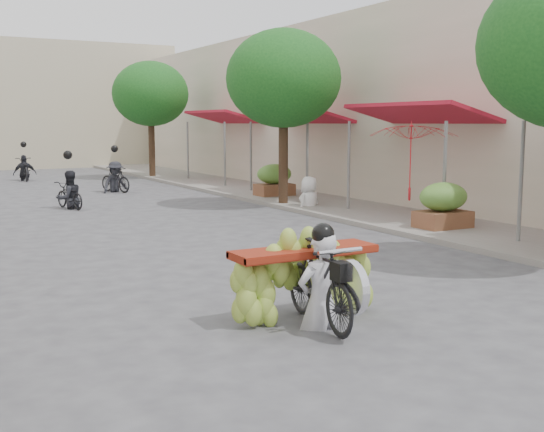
% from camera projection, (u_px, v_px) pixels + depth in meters
% --- Properties ---
extents(sidewalk_right, '(4.00, 60.00, 0.12)m').
position_uv_depth(sidewalk_right, '(311.00, 199.00, 22.12)').
color(sidewalk_right, gray).
rests_on(sidewalk_right, ground).
extents(shophouse_row_right, '(9.77, 40.00, 6.00)m').
position_uv_depth(shophouse_row_right, '(451.00, 108.00, 23.22)').
color(shophouse_row_right, beige).
rests_on(shophouse_row_right, ground).
extents(street_tree_mid, '(3.40, 3.40, 5.25)m').
position_uv_depth(street_tree_mid, '(283.00, 79.00, 19.98)').
color(street_tree_mid, '#3A2719').
rests_on(street_tree_mid, ground).
extents(street_tree_far, '(3.40, 3.40, 5.25)m').
position_uv_depth(street_tree_far, '(151.00, 94.00, 30.41)').
color(street_tree_far, '#3A2719').
rests_on(street_tree_far, ground).
extents(produce_crate_mid, '(1.20, 0.88, 1.16)m').
position_uv_depth(produce_crate_mid, '(443.00, 202.00, 15.56)').
color(produce_crate_mid, brown).
rests_on(produce_crate_mid, ground).
extents(produce_crate_far, '(1.20, 0.88, 1.16)m').
position_uv_depth(produce_crate_far, '(274.00, 178.00, 22.52)').
color(produce_crate_far, brown).
rests_on(produce_crate_far, ground).
extents(banana_motorbike, '(2.20, 1.92, 2.20)m').
position_uv_depth(banana_motorbike, '(314.00, 267.00, 8.47)').
color(banana_motorbike, black).
rests_on(banana_motorbike, ground).
extents(market_umbrella, '(2.36, 2.36, 1.91)m').
position_uv_depth(market_umbrella, '(413.00, 121.00, 16.11)').
color(market_umbrella, red).
rests_on(market_umbrella, ground).
extents(pedestrian, '(0.95, 0.73, 1.70)m').
position_uv_depth(pedestrian, '(309.00, 176.00, 19.69)').
color(pedestrian, white).
rests_on(pedestrian, ground).
extents(bg_motorbike_a, '(0.89, 1.48, 1.95)m').
position_uv_depth(bg_motorbike_a, '(69.00, 182.00, 19.91)').
color(bg_motorbike_a, black).
rests_on(bg_motorbike_a, ground).
extents(bg_motorbike_b, '(1.19, 1.64, 1.95)m').
position_uv_depth(bg_motorbike_b, '(115.00, 169.00, 24.66)').
color(bg_motorbike_b, black).
rests_on(bg_motorbike_b, ground).
extents(bg_motorbike_c, '(1.00, 1.78, 1.95)m').
position_uv_depth(bg_motorbike_c, '(24.00, 163.00, 29.64)').
color(bg_motorbike_c, black).
rests_on(bg_motorbike_c, ground).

